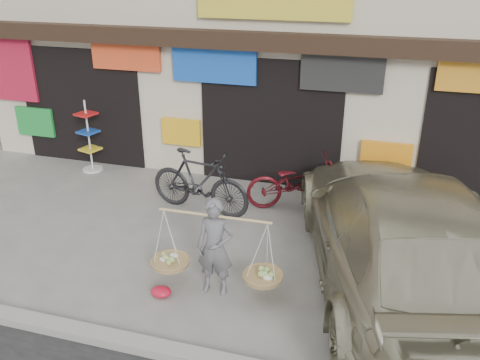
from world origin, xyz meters
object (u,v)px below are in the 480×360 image
(bike_1, at_px, (200,182))
(display_rack, at_px, (90,143))
(bike_2, at_px, (298,182))
(suv, at_px, (402,235))
(street_vendor, at_px, (215,251))

(bike_1, height_order, display_rack, display_rack)
(bike_2, bearing_deg, suv, -158.57)
(bike_1, relative_size, display_rack, 1.25)
(bike_2, distance_m, display_rack, 4.94)
(bike_1, bearing_deg, suv, -102.59)
(bike_1, distance_m, bike_2, 1.92)
(street_vendor, distance_m, bike_1, 2.61)
(street_vendor, bearing_deg, display_rack, 138.56)
(street_vendor, xyz_separation_m, bike_2, (0.66, 3.06, -0.15))
(suv, distance_m, display_rack, 7.34)
(display_rack, bearing_deg, bike_2, -6.09)
(street_vendor, xyz_separation_m, suv, (2.56, 0.86, 0.22))
(bike_1, xyz_separation_m, suv, (3.68, -1.49, 0.28))
(bike_1, bearing_deg, display_rack, 77.97)
(bike_1, bearing_deg, street_vendor, -144.98)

